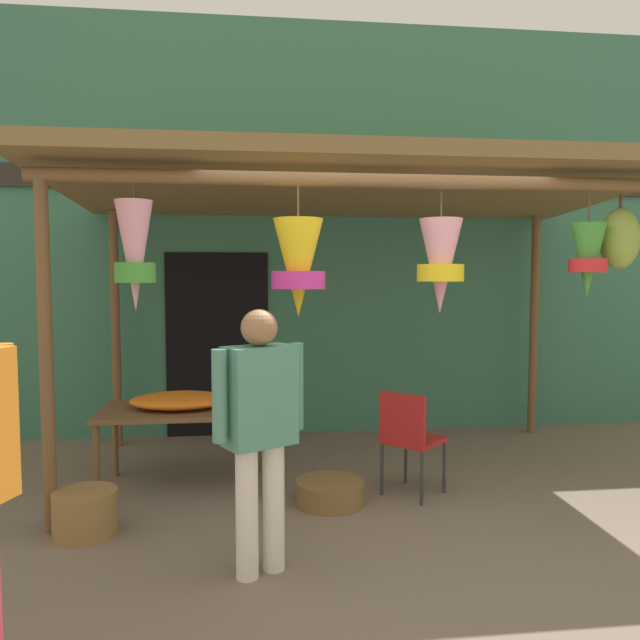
% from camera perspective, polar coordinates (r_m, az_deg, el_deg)
% --- Properties ---
extents(ground_plane, '(30.00, 30.00, 0.00)m').
position_cam_1_polar(ground_plane, '(4.83, 4.91, -17.06)').
color(ground_plane, '#756656').
extents(shop_facade, '(12.71, 0.29, 4.49)m').
position_cam_1_polar(shop_facade, '(6.89, 0.90, 8.29)').
color(shop_facade, '#387056').
rests_on(shop_facade, ground_plane).
extents(market_stall_canopy, '(4.98, 2.66, 2.66)m').
position_cam_1_polar(market_stall_canopy, '(5.26, 3.32, 10.97)').
color(market_stall_canopy, brown).
rests_on(market_stall_canopy, ground_plane).
extents(display_table, '(1.38, 0.75, 0.66)m').
position_cam_1_polar(display_table, '(5.21, -12.46, -8.69)').
color(display_table, brown).
rests_on(display_table, ground_plane).
extents(flower_heap_on_table, '(0.80, 0.56, 0.13)m').
position_cam_1_polar(flower_heap_on_table, '(5.19, -12.84, -7.33)').
color(flower_heap_on_table, orange).
rests_on(flower_heap_on_table, display_table).
extents(folding_chair, '(0.57, 0.57, 0.84)m').
position_cam_1_polar(folding_chair, '(4.92, 8.31, -10.51)').
color(folding_chair, '#AD1E1E').
rests_on(folding_chair, ground_plane).
extents(wicker_basket_by_table, '(0.52, 0.52, 0.18)m').
position_cam_1_polar(wicker_basket_by_table, '(4.84, 0.93, -15.82)').
color(wicker_basket_by_table, brown).
rests_on(wicker_basket_by_table, ground_plane).
extents(wicker_basket_spare, '(0.42, 0.42, 0.30)m').
position_cam_1_polar(wicker_basket_spare, '(4.58, -21.13, -16.50)').
color(wicker_basket_spare, olive).
rests_on(wicker_basket_spare, ground_plane).
extents(vendor_in_orange, '(0.53, 0.39, 1.55)m').
position_cam_1_polar(vendor_in_orange, '(3.57, -5.66, -9.35)').
color(vendor_in_orange, silver).
rests_on(vendor_in_orange, ground_plane).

